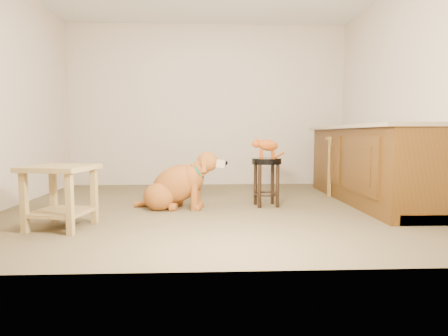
{
  "coord_description": "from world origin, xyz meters",
  "views": [
    {
      "loc": [
        -0.0,
        -4.2,
        0.83
      ],
      "look_at": [
        0.18,
        0.02,
        0.45
      ],
      "focal_mm": 30.0,
      "sensor_mm": 36.0,
      "label": 1
    }
  ],
  "objects_px": {
    "wood_stool": "(341,165)",
    "tabby_kitten": "(266,146)",
    "side_table": "(60,187)",
    "golden_retriever": "(177,186)",
    "padded_stool": "(266,172)"
  },
  "relations": [
    {
      "from": "wood_stool",
      "to": "tabby_kitten",
      "type": "height_order",
      "value": "wood_stool"
    },
    {
      "from": "tabby_kitten",
      "to": "side_table",
      "type": "bearing_deg",
      "value": -160.34
    },
    {
      "from": "wood_stool",
      "to": "golden_retriever",
      "type": "height_order",
      "value": "wood_stool"
    },
    {
      "from": "golden_retriever",
      "to": "tabby_kitten",
      "type": "distance_m",
      "value": 1.11
    },
    {
      "from": "golden_retriever",
      "to": "wood_stool",
      "type": "bearing_deg",
      "value": 30.13
    },
    {
      "from": "padded_stool",
      "to": "wood_stool",
      "type": "xyz_separation_m",
      "value": [
        1.15,
        0.76,
        0.02
      ]
    },
    {
      "from": "golden_retriever",
      "to": "tabby_kitten",
      "type": "bearing_deg",
      "value": 13.95
    },
    {
      "from": "padded_stool",
      "to": "tabby_kitten",
      "type": "distance_m",
      "value": 0.3
    },
    {
      "from": "side_table",
      "to": "golden_retriever",
      "type": "xyz_separation_m",
      "value": [
        0.95,
        0.85,
        -0.11
      ]
    },
    {
      "from": "side_table",
      "to": "golden_retriever",
      "type": "relative_size",
      "value": 0.59
    },
    {
      "from": "wood_stool",
      "to": "tabby_kitten",
      "type": "relative_size",
      "value": 1.95
    },
    {
      "from": "wood_stool",
      "to": "side_table",
      "type": "distance_m",
      "value": 3.56
    },
    {
      "from": "side_table",
      "to": "tabby_kitten",
      "type": "bearing_deg",
      "value": 25.64
    },
    {
      "from": "wood_stool",
      "to": "golden_retriever",
      "type": "bearing_deg",
      "value": -158.53
    },
    {
      "from": "tabby_kitten",
      "to": "padded_stool",
      "type": "bearing_deg",
      "value": -5.72
    }
  ]
}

